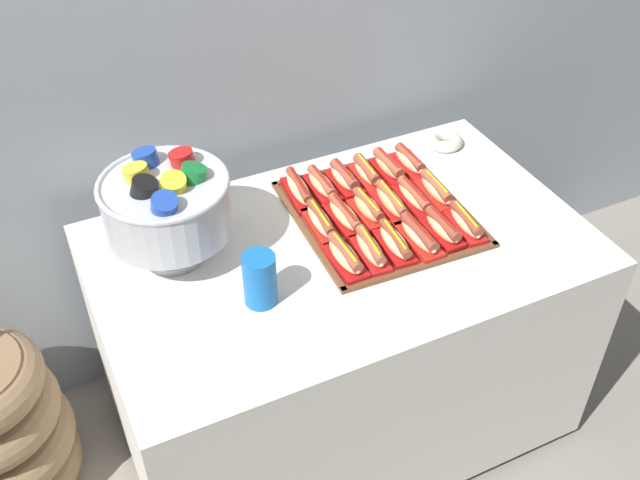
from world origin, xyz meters
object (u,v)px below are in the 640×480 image
Objects in this scene: hot_dog_12 at (299,189)px; punch_bowl at (166,204)px; hot_dog_6 at (321,221)px; hot_dog_14 at (344,178)px; hot_dog_9 at (391,202)px; donut at (445,141)px; hot_dog_3 at (419,236)px; hot_dog_2 at (395,243)px; hot_dog_4 at (443,228)px; hot_dog_7 at (345,216)px; hot_dog_16 at (388,167)px; hot_dog_5 at (465,222)px; hot_dog_13 at (322,185)px; hot_dog_1 at (370,249)px; cup_stack at (260,279)px; hot_dog_11 at (436,190)px; hot_dog_8 at (368,208)px; hot_dog_10 at (414,197)px; serving_tray at (379,214)px; hot_dog_15 at (367,173)px; hot_dog_0 at (345,256)px; buffet_table at (340,335)px; hot_dog_17 at (410,162)px.

hot_dog_12 is 0.44m from punch_bowl.
hot_dog_6 is 0.22m from hot_dog_14.
hot_dog_9 is 1.53× the size of donut.
hot_dog_12 is at bearing 122.00° from hot_dog_3.
hot_dog_4 is at bearing -2.28° from hot_dog_2.
hot_dog_14 is at bearing 63.27° from hot_dog_7.
hot_dog_16 is 0.44× the size of punch_bowl.
hot_dog_5 is 1.11× the size of hot_dog_16.
hot_dog_7 is at bearing 129.99° from hot_dog_3.
hot_dog_13 is (-0.14, 0.17, -0.00)m from hot_dog_9.
donut is (0.50, 0.40, -0.02)m from hot_dog_1.
hot_dog_14 is 1.05× the size of cup_stack.
hot_dog_6 is 1.14× the size of hot_dog_14.
hot_dog_3 is 0.52× the size of punch_bowl.
hot_dog_1 and hot_dog_14 have the same top height.
hot_dog_16 is (-0.07, 0.17, 0.00)m from hot_dog_11.
hot_dog_16 is (0.16, 0.16, 0.00)m from hot_dog_8.
hot_dog_10 is (0.15, -0.01, -0.00)m from hot_dog_8.
hot_dog_6 reaches higher than serving_tray.
hot_dog_5 is at bearing -67.84° from hot_dog_15.
hot_dog_5 is 1.09× the size of hot_dog_14.
hot_dog_0 reaches higher than hot_dog_7.
buffet_table is 0.42m from hot_dog_1.
punch_bowl reaches higher than hot_dog_5.
hot_dog_7 and hot_dog_13 have the same top height.
hot_dog_11 is 1.06× the size of hot_dog_17.
hot_dog_16 is at bearing -2.28° from hot_dog_13.
hot_dog_12 reaches higher than hot_dog_15.
hot_dog_4 reaches higher than hot_dog_2.
buffet_table is 7.61× the size of hot_dog_9.
hot_dog_5 is 0.41m from hot_dog_6.
hot_dog_0 reaches higher than hot_dog_8.
hot_dog_0 is 0.49m from punch_bowl.
hot_dog_10 reaches higher than serving_tray.
hot_dog_3 is at bearing 177.72° from hot_dog_4.
hot_dog_4 is 0.86× the size of hot_dog_9.
hot_dog_16 is 1.29× the size of donut.
hot_dog_15 is at bearing 177.72° from hot_dog_17.
serving_tray is at bearing 21.94° from cup_stack.
hot_dog_11 reaches higher than hot_dog_10.
hot_dog_3 is 1.15× the size of hot_dog_4.
hot_dog_0 is 0.95× the size of hot_dog_6.
hot_dog_12 is at bearing 52.94° from cup_stack.
hot_dog_10 is (-0.07, 0.17, -0.00)m from hot_dog_5.
hot_dog_8 is 0.81× the size of hot_dog_12.
hot_dog_10 is 0.34m from hot_dog_12.
serving_tray is 3.20× the size of hot_dog_11.
hot_dog_11 is at bearing 10.19° from buffet_table.
hot_dog_13 is at bearing 129.99° from hot_dog_5.
hot_dog_14 is at bearing 74.91° from hot_dog_1.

